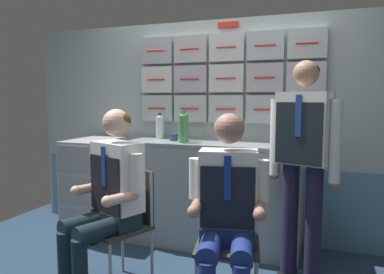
{
  "coord_description": "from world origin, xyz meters",
  "views": [
    {
      "loc": [
        0.98,
        -2.14,
        1.39
      ],
      "look_at": [
        0.01,
        0.55,
        1.09
      ],
      "focal_mm": 34.09,
      "sensor_mm": 36.0,
      "label": 1
    }
  ],
  "objects_px": {
    "water_bottle_tall": "(160,126)",
    "coffee_cup_white": "(277,142)",
    "crew_member_standing": "(303,154)",
    "folding_chair_right": "(229,227)",
    "crew_member_right": "(227,207)",
    "crew_member_left": "(108,192)",
    "folding_chair_left": "(127,214)",
    "service_trolley": "(94,183)"
  },
  "relations": [
    {
      "from": "folding_chair_right",
      "to": "coffee_cup_white",
      "type": "distance_m",
      "value": 0.97
    },
    {
      "from": "crew_member_right",
      "to": "folding_chair_right",
      "type": "bearing_deg",
      "value": 100.88
    },
    {
      "from": "folding_chair_left",
      "to": "water_bottle_tall",
      "type": "bearing_deg",
      "value": 101.37
    },
    {
      "from": "service_trolley",
      "to": "crew_member_left",
      "type": "bearing_deg",
      "value": -50.51
    },
    {
      "from": "crew_member_right",
      "to": "water_bottle_tall",
      "type": "bearing_deg",
      "value": 129.73
    },
    {
      "from": "crew_member_right",
      "to": "coffee_cup_white",
      "type": "relative_size",
      "value": 16.41
    },
    {
      "from": "service_trolley",
      "to": "water_bottle_tall",
      "type": "xyz_separation_m",
      "value": [
        0.63,
        0.25,
        0.58
      ]
    },
    {
      "from": "coffee_cup_white",
      "to": "crew_member_right",
      "type": "bearing_deg",
      "value": -100.5
    },
    {
      "from": "service_trolley",
      "to": "crew_member_left",
      "type": "distance_m",
      "value": 1.24
    },
    {
      "from": "service_trolley",
      "to": "crew_member_standing",
      "type": "bearing_deg",
      "value": -9.68
    },
    {
      "from": "crew_member_standing",
      "to": "folding_chair_right",
      "type": "bearing_deg",
      "value": -132.92
    },
    {
      "from": "service_trolley",
      "to": "crew_member_standing",
      "type": "height_order",
      "value": "crew_member_standing"
    },
    {
      "from": "crew_member_standing",
      "to": "crew_member_left",
      "type": "bearing_deg",
      "value": -155.19
    },
    {
      "from": "folding_chair_left",
      "to": "folding_chair_right",
      "type": "height_order",
      "value": "same"
    },
    {
      "from": "service_trolley",
      "to": "folding_chair_left",
      "type": "relative_size",
      "value": 1.13
    },
    {
      "from": "crew_member_standing",
      "to": "service_trolley",
      "type": "bearing_deg",
      "value": 170.32
    },
    {
      "from": "crew_member_standing",
      "to": "crew_member_right",
      "type": "bearing_deg",
      "value": -122.97
    },
    {
      "from": "water_bottle_tall",
      "to": "coffee_cup_white",
      "type": "bearing_deg",
      "value": -12.29
    },
    {
      "from": "folding_chair_right",
      "to": "crew_member_standing",
      "type": "height_order",
      "value": "crew_member_standing"
    },
    {
      "from": "service_trolley",
      "to": "folding_chair_right",
      "type": "relative_size",
      "value": 1.13
    },
    {
      "from": "crew_member_standing",
      "to": "coffee_cup_white",
      "type": "relative_size",
      "value": 21.0
    },
    {
      "from": "crew_member_left",
      "to": "folding_chair_right",
      "type": "height_order",
      "value": "crew_member_left"
    },
    {
      "from": "crew_member_left",
      "to": "crew_member_standing",
      "type": "xyz_separation_m",
      "value": [
        1.28,
        0.59,
        0.25
      ]
    },
    {
      "from": "folding_chair_left",
      "to": "crew_member_standing",
      "type": "height_order",
      "value": "crew_member_standing"
    },
    {
      "from": "crew_member_left",
      "to": "coffee_cup_white",
      "type": "distance_m",
      "value": 1.44
    },
    {
      "from": "crew_member_left",
      "to": "crew_member_right",
      "type": "relative_size",
      "value": 1.01
    },
    {
      "from": "service_trolley",
      "to": "folding_chair_left",
      "type": "xyz_separation_m",
      "value": [
        0.84,
        -0.8,
        0.02
      ]
    },
    {
      "from": "service_trolley",
      "to": "folding_chair_right",
      "type": "height_order",
      "value": "service_trolley"
    },
    {
      "from": "crew_member_left",
      "to": "crew_member_standing",
      "type": "height_order",
      "value": "crew_member_standing"
    },
    {
      "from": "service_trolley",
      "to": "folding_chair_left",
      "type": "height_order",
      "value": "service_trolley"
    },
    {
      "from": "crew_member_left",
      "to": "service_trolley",
      "type": "bearing_deg",
      "value": 129.49
    },
    {
      "from": "folding_chair_right",
      "to": "coffee_cup_white",
      "type": "height_order",
      "value": "coffee_cup_white"
    },
    {
      "from": "crew_member_standing",
      "to": "coffee_cup_white",
      "type": "height_order",
      "value": "crew_member_standing"
    },
    {
      "from": "folding_chair_left",
      "to": "crew_member_right",
      "type": "distance_m",
      "value": 0.85
    },
    {
      "from": "water_bottle_tall",
      "to": "coffee_cup_white",
      "type": "height_order",
      "value": "water_bottle_tall"
    },
    {
      "from": "folding_chair_left",
      "to": "service_trolley",
      "type": "bearing_deg",
      "value": 136.49
    },
    {
      "from": "folding_chair_right",
      "to": "folding_chair_left",
      "type": "bearing_deg",
      "value": 178.24
    },
    {
      "from": "service_trolley",
      "to": "coffee_cup_white",
      "type": "relative_size",
      "value": 12.38
    },
    {
      "from": "crew_member_right",
      "to": "coffee_cup_white",
      "type": "xyz_separation_m",
      "value": [
        0.18,
        0.97,
        0.3
      ]
    },
    {
      "from": "coffee_cup_white",
      "to": "crew_member_standing",
      "type": "bearing_deg",
      "value": -56.25
    },
    {
      "from": "crew_member_standing",
      "to": "water_bottle_tall",
      "type": "xyz_separation_m",
      "value": [
        -1.43,
        0.6,
        0.12
      ]
    },
    {
      "from": "folding_chair_right",
      "to": "crew_member_right",
      "type": "xyz_separation_m",
      "value": [
        0.03,
        -0.16,
        0.18
      ]
    }
  ]
}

